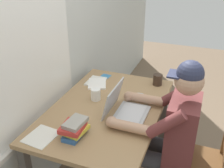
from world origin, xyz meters
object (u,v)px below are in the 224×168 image
at_px(desk, 107,117).
at_px(book_stack_main, 75,128).
at_px(laptop, 124,108).
at_px(coffee_mug_dark, 158,80).
at_px(landscape_photo_print, 105,77).
at_px(seated_person, 167,130).
at_px(computer_mouse, 140,95).
at_px(wooden_chair, 202,164).
at_px(coffee_mug_white, 96,94).

xyz_separation_m(desk, book_stack_main, (-0.41, 0.06, 0.16)).
xyz_separation_m(laptop, coffee_mug_dark, (0.58, -0.13, -0.00)).
distance_m(desk, landscape_photo_print, 0.56).
xyz_separation_m(seated_person, laptop, (-0.00, 0.33, 0.12)).
height_order(desk, computer_mouse, computer_mouse).
xyz_separation_m(wooden_chair, laptop, (-0.00, 0.61, 0.34)).
relative_size(coffee_mug_dark, landscape_photo_print, 0.94).
height_order(coffee_mug_white, landscape_photo_print, coffee_mug_white).
height_order(wooden_chair, landscape_photo_print, wooden_chair).
relative_size(desk, coffee_mug_dark, 10.51).
height_order(seated_person, wooden_chair, seated_person).
bearing_deg(seated_person, coffee_mug_dark, 19.13).
height_order(wooden_chair, coffee_mug_dark, wooden_chair).
xyz_separation_m(desk, seated_person, (-0.05, -0.49, 0.04)).
xyz_separation_m(laptop, computer_mouse, (0.30, -0.04, -0.04)).
height_order(computer_mouse, coffee_mug_dark, coffee_mug_dark).
relative_size(laptop, coffee_mug_dark, 2.71).
xyz_separation_m(computer_mouse, coffee_mug_white, (-0.17, 0.33, 0.03)).
bearing_deg(desk, landscape_photo_print, 24.10).
height_order(laptop, computer_mouse, laptop).
relative_size(desk, wooden_chair, 1.36).
distance_m(seated_person, coffee_mug_dark, 0.62).
distance_m(desk, coffee_mug_white, 0.21).
distance_m(seated_person, coffee_mug_white, 0.64).
bearing_deg(landscape_photo_print, laptop, -139.78).
bearing_deg(desk, coffee_mug_white, 57.94).
bearing_deg(computer_mouse, coffee_mug_white, 116.83).
height_order(seated_person, landscape_photo_print, seated_person).
relative_size(computer_mouse, coffee_mug_dark, 0.82).
distance_m(coffee_mug_dark, book_stack_main, 1.00).
xyz_separation_m(wooden_chair, landscape_photo_print, (0.55, 0.99, 0.29)).
relative_size(desk, book_stack_main, 6.54).
bearing_deg(landscape_photo_print, coffee_mug_dark, -81.64).
relative_size(computer_mouse, book_stack_main, 0.51).
relative_size(desk, coffee_mug_white, 10.88).
bearing_deg(computer_mouse, seated_person, -135.88).
relative_size(seated_person, book_stack_main, 6.35).
height_order(coffee_mug_white, book_stack_main, book_stack_main).
xyz_separation_m(computer_mouse, book_stack_main, (-0.65, 0.26, 0.04)).
distance_m(seated_person, computer_mouse, 0.42).
relative_size(laptop, book_stack_main, 1.69).
bearing_deg(coffee_mug_white, desk, -122.06).
bearing_deg(seated_person, wooden_chair, -90.00).
height_order(seated_person, laptop, seated_person).
height_order(coffee_mug_dark, landscape_photo_print, coffee_mug_dark).
xyz_separation_m(desk, laptop, (-0.05, -0.16, 0.15)).
xyz_separation_m(desk, coffee_mug_dark, (0.53, -0.29, 0.15)).
bearing_deg(wooden_chair, coffee_mug_white, 81.74).
distance_m(desk, book_stack_main, 0.44).
bearing_deg(wooden_chair, coffee_mug_dark, 39.84).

